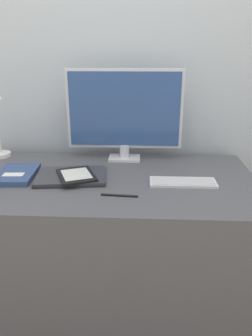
# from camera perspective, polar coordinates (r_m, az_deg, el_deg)

# --- Properties ---
(ground_plane) EXTENTS (10.00, 10.00, 0.00)m
(ground_plane) POSITION_cam_1_polar(r_m,az_deg,el_deg) (1.76, -3.98, -26.06)
(ground_plane) COLOR gray
(wall_back) EXTENTS (3.60, 0.05, 2.40)m
(wall_back) POSITION_cam_1_polar(r_m,az_deg,el_deg) (1.79, -2.73, 18.04)
(wall_back) COLOR #B2BCC6
(wall_back) RESTS_ON ground_plane
(desk) EXTENTS (1.35, 0.72, 0.73)m
(desk) POSITION_cam_1_polar(r_m,az_deg,el_deg) (1.62, -3.74, -13.71)
(desk) COLOR #4C4C51
(desk) RESTS_ON ground_plane
(monitor) EXTENTS (0.57, 0.11, 0.45)m
(monitor) POSITION_cam_1_polar(r_m,az_deg,el_deg) (1.64, -0.27, 9.62)
(monitor) COLOR silver
(monitor) RESTS_ON desk
(keyboard) EXTENTS (0.28, 0.10, 0.01)m
(keyboard) POSITION_cam_1_polar(r_m,az_deg,el_deg) (1.41, 9.88, -2.46)
(keyboard) COLOR silver
(keyboard) RESTS_ON desk
(laptop) EXTENTS (0.32, 0.25, 0.02)m
(laptop) POSITION_cam_1_polar(r_m,az_deg,el_deg) (1.46, -9.50, -1.44)
(laptop) COLOR #232328
(laptop) RESTS_ON desk
(ereader) EXTENTS (0.21, 0.23, 0.01)m
(ereader) POSITION_cam_1_polar(r_m,az_deg,el_deg) (1.43, -8.65, -1.22)
(ereader) COLOR black
(ereader) RESTS_ON laptop
(notebook) EXTENTS (0.18, 0.25, 0.03)m
(notebook) POSITION_cam_1_polar(r_m,az_deg,el_deg) (1.54, -18.51, -1.02)
(notebook) COLOR #334775
(notebook) RESTS_ON desk
(pen) EXTENTS (0.15, 0.02, 0.01)m
(pen) POSITION_cam_1_polar(r_m,az_deg,el_deg) (1.27, -1.16, -4.78)
(pen) COLOR black
(pen) RESTS_ON desk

